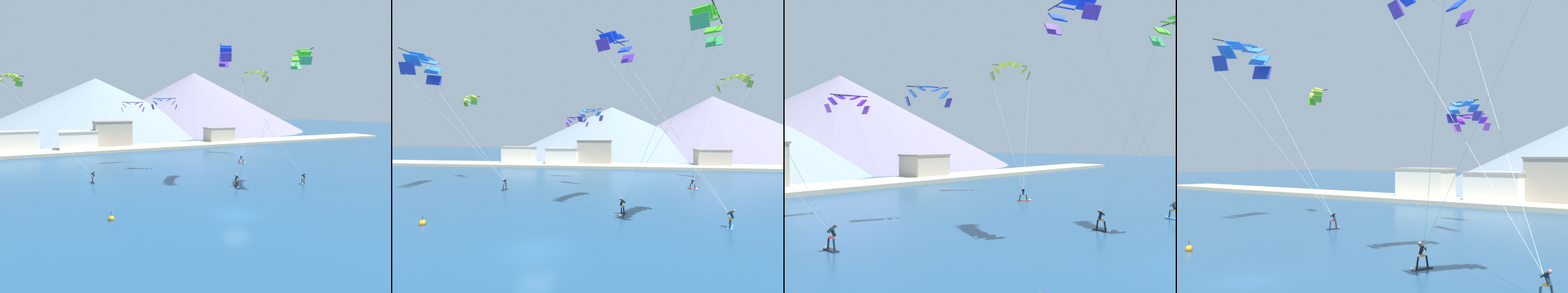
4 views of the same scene
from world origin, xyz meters
TOP-DOWN VIEW (x-y plane):
  - ground_plane at (0.00, 0.00)m, footprint 400.00×400.00m
  - kitesurfer_near_lead at (15.18, 6.70)m, footprint 1.09×1.75m
  - kitesurfer_near_trail at (-11.74, 19.90)m, footprint 0.69×1.76m
  - kitesurfer_mid_center at (5.78, 9.07)m, footprint 0.88×1.78m
  - parafoil_kite_near_lead at (5.18, 11.53)m, footprint 11.84×8.04m
  - parafoil_kite_near_trail at (-22.83, 17.21)m, footprint 12.98×7.80m
  - parafoil_kite_distant_high_outer at (-22.19, 27.69)m, footprint 4.10×3.15m
  - parafoil_kite_distant_low_drift at (-2.95, 31.83)m, footprint 4.44×1.60m
  - parafoil_kite_distant_mid_solo at (0.60, 23.91)m, footprint 4.33×2.69m
  - race_marker_buoy at (-11.77, 3.60)m, footprint 0.56×0.56m
  - shore_building_promenade_mid at (-24.64, 55.64)m, footprint 9.34×4.86m
  - shore_building_quay_east at (-2.56, 57.96)m, footprint 9.70×6.51m
  - shore_building_quay_west at (-11.38, 55.96)m, footprint 9.16×7.18m

SIDE VIEW (x-z plane):
  - ground_plane at x=0.00m, z-range 0.00..0.00m
  - race_marker_buoy at x=-11.77m, z-range -0.35..0.67m
  - kitesurfer_near_lead at x=15.18m, z-range -0.35..1.39m
  - kitesurfer_mid_center at x=5.78m, z-range -0.34..1.47m
  - kitesurfer_near_trail at x=-11.74m, z-range -0.33..1.47m
  - shore_building_quay_west at x=-11.38m, z-range 0.01..4.99m
  - shore_building_promenade_mid at x=-24.64m, z-range 0.01..5.38m
  - shore_building_quay_east at x=-2.56m, z-range 0.01..7.23m
  - parafoil_kite_distant_low_drift at x=-2.95m, z-range 10.21..12.06m
  - parafoil_kite_distant_mid_solo at x=0.60m, z-range 10.66..12.62m
  - parafoil_kite_distant_high_outer at x=-22.19m, z-range 13.97..15.88m
  - parafoil_kite_near_lead at x=5.18m, z-range 9.11..26.55m
  - parafoil_kite_near_trail at x=-22.83m, z-range 9.09..27.44m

